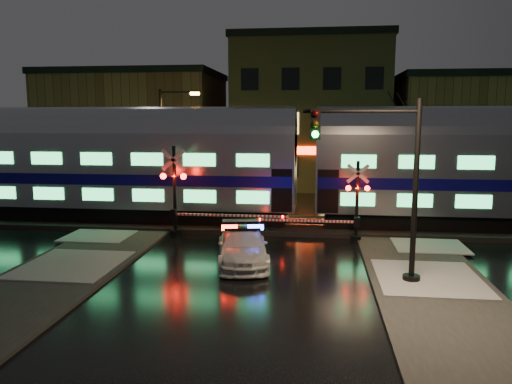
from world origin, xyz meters
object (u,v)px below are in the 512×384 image
crossing_signal_left (182,200)px  streetlight (166,141)px  crossing_signal_right (349,209)px  traffic_light (385,187)px  police_car (243,246)px

crossing_signal_left → streetlight: streetlight is taller
crossing_signal_right → crossing_signal_left: crossing_signal_left is taller
crossing_signal_right → crossing_signal_left: size_ratio=0.86×
crossing_signal_right → traffic_light: (0.81, -5.67, 1.80)m
police_car → traffic_light: size_ratio=0.78×
traffic_light → streetlight: (-11.32, 12.37, 0.88)m
crossing_signal_left → streetlight: 7.63m
police_car → traffic_light: (5.09, -1.80, 2.64)m
crossing_signal_left → traffic_light: bearing=-33.6°
police_car → streetlight: 12.77m
traffic_light → streetlight: 16.79m
streetlight → police_car: bearing=-59.5°
crossing_signal_left → traffic_light: size_ratio=0.98×
crossing_signal_right → streetlight: 12.75m
police_car → streetlight: bearing=110.1°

